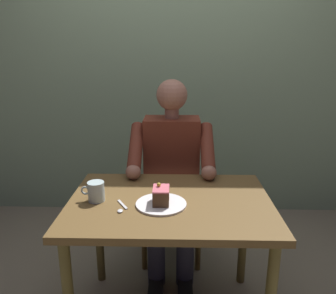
% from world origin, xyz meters
% --- Properties ---
extents(cafe_rear_panel, '(6.40, 0.12, 3.00)m').
position_xyz_m(cafe_rear_panel, '(0.00, -1.39, 1.50)').
color(cafe_rear_panel, gray).
rests_on(cafe_rear_panel, ground).
extents(dining_table, '(1.02, 0.73, 0.71)m').
position_xyz_m(dining_table, '(0.00, 0.00, 0.62)').
color(dining_table, brown).
rests_on(dining_table, ground).
extents(chair, '(0.42, 0.42, 0.92)m').
position_xyz_m(chair, '(0.00, -0.68, 0.51)').
color(chair, brown).
rests_on(chair, ground).
extents(seated_person, '(0.53, 0.58, 1.26)m').
position_xyz_m(seated_person, '(0.00, -0.50, 0.66)').
color(seated_person, maroon).
rests_on(seated_person, ground).
extents(dessert_plate, '(0.25, 0.25, 0.01)m').
position_xyz_m(dessert_plate, '(0.04, 0.06, 0.71)').
color(dessert_plate, white).
rests_on(dessert_plate, dining_table).
extents(cake_slice, '(0.08, 0.11, 0.10)m').
position_xyz_m(cake_slice, '(0.04, 0.06, 0.76)').
color(cake_slice, '#4F331E').
rests_on(cake_slice, dessert_plate).
extents(coffee_cup, '(0.12, 0.08, 0.10)m').
position_xyz_m(coffee_cup, '(0.37, 0.02, 0.76)').
color(coffee_cup, '#AFC6C7').
rests_on(coffee_cup, dining_table).
extents(dessert_spoon, '(0.07, 0.14, 0.01)m').
position_xyz_m(dessert_spoon, '(0.23, 0.10, 0.71)').
color(dessert_spoon, silver).
rests_on(dessert_spoon, dining_table).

